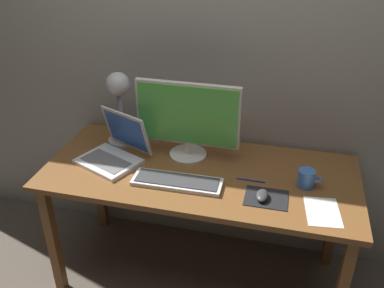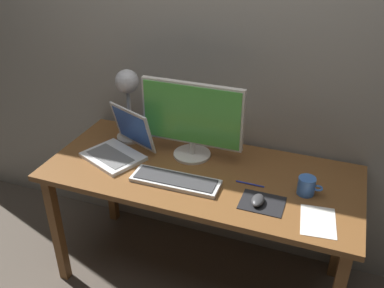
{
  "view_description": "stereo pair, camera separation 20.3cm",
  "coord_description": "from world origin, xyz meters",
  "px_view_note": "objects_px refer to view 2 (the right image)",
  "views": [
    {
      "loc": [
        0.4,
        -1.76,
        1.92
      ],
      "look_at": [
        -0.03,
        -0.05,
        0.92
      ],
      "focal_mm": 39.3,
      "sensor_mm": 36.0,
      "label": 1
    },
    {
      "loc": [
        0.59,
        -1.7,
        1.92
      ],
      "look_at": [
        -0.03,
        -0.05,
        0.92
      ],
      "focal_mm": 39.3,
      "sensor_mm": 36.0,
      "label": 2
    }
  ],
  "objects_px": {
    "laptop": "(122,143)",
    "desk_lamp": "(128,92)",
    "monitor": "(192,118)",
    "keyboard_main": "(176,181)",
    "mouse": "(258,200)",
    "pen": "(250,184)",
    "coffee_mug": "(307,186)"
  },
  "relations": [
    {
      "from": "desk_lamp",
      "to": "coffee_mug",
      "type": "relative_size",
      "value": 3.57
    },
    {
      "from": "desk_lamp",
      "to": "pen",
      "type": "relative_size",
      "value": 2.97
    },
    {
      "from": "coffee_mug",
      "to": "keyboard_main",
      "type": "bearing_deg",
      "value": -167.74
    },
    {
      "from": "keyboard_main",
      "to": "coffee_mug",
      "type": "bearing_deg",
      "value": 12.26
    },
    {
      "from": "desk_lamp",
      "to": "keyboard_main",
      "type": "bearing_deg",
      "value": -38.59
    },
    {
      "from": "laptop",
      "to": "coffee_mug",
      "type": "bearing_deg",
      "value": -1.43
    },
    {
      "from": "desk_lamp",
      "to": "pen",
      "type": "distance_m",
      "value": 0.85
    },
    {
      "from": "monitor",
      "to": "desk_lamp",
      "type": "height_order",
      "value": "monitor"
    },
    {
      "from": "monitor",
      "to": "keyboard_main",
      "type": "bearing_deg",
      "value": -86.79
    },
    {
      "from": "coffee_mug",
      "to": "mouse",
      "type": "bearing_deg",
      "value": -141.18
    },
    {
      "from": "laptop",
      "to": "mouse",
      "type": "height_order",
      "value": "laptop"
    },
    {
      "from": "coffee_mug",
      "to": "pen",
      "type": "bearing_deg",
      "value": -175.49
    },
    {
      "from": "coffee_mug",
      "to": "pen",
      "type": "distance_m",
      "value": 0.27
    },
    {
      "from": "mouse",
      "to": "laptop",
      "type": "bearing_deg",
      "value": 167.07
    },
    {
      "from": "laptop",
      "to": "mouse",
      "type": "distance_m",
      "value": 0.81
    },
    {
      "from": "laptop",
      "to": "coffee_mug",
      "type": "xyz_separation_m",
      "value": [
        0.99,
        -0.02,
        -0.02
      ]
    },
    {
      "from": "desk_lamp",
      "to": "coffee_mug",
      "type": "distance_m",
      "value": 1.08
    },
    {
      "from": "keyboard_main",
      "to": "desk_lamp",
      "type": "relative_size",
      "value": 1.06
    },
    {
      "from": "monitor",
      "to": "mouse",
      "type": "bearing_deg",
      "value": -34.38
    },
    {
      "from": "keyboard_main",
      "to": "laptop",
      "type": "bearing_deg",
      "value": 157.35
    },
    {
      "from": "laptop",
      "to": "desk_lamp",
      "type": "distance_m",
      "value": 0.29
    },
    {
      "from": "laptop",
      "to": "keyboard_main",
      "type": "bearing_deg",
      "value": -22.65
    },
    {
      "from": "laptop",
      "to": "desk_lamp",
      "type": "height_order",
      "value": "desk_lamp"
    },
    {
      "from": "mouse",
      "to": "monitor",
      "type": "bearing_deg",
      "value": 145.62
    },
    {
      "from": "laptop",
      "to": "mouse",
      "type": "bearing_deg",
      "value": -12.93
    },
    {
      "from": "keyboard_main",
      "to": "laptop",
      "type": "relative_size",
      "value": 1.12
    },
    {
      "from": "keyboard_main",
      "to": "laptop",
      "type": "height_order",
      "value": "laptop"
    },
    {
      "from": "monitor",
      "to": "keyboard_main",
      "type": "xyz_separation_m",
      "value": [
        0.02,
        -0.27,
        -0.21
      ]
    },
    {
      "from": "desk_lamp",
      "to": "mouse",
      "type": "relative_size",
      "value": 4.33
    },
    {
      "from": "monitor",
      "to": "coffee_mug",
      "type": "relative_size",
      "value": 4.71
    },
    {
      "from": "mouse",
      "to": "coffee_mug",
      "type": "distance_m",
      "value": 0.25
    },
    {
      "from": "laptop",
      "to": "pen",
      "type": "bearing_deg",
      "value": -3.59
    }
  ]
}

